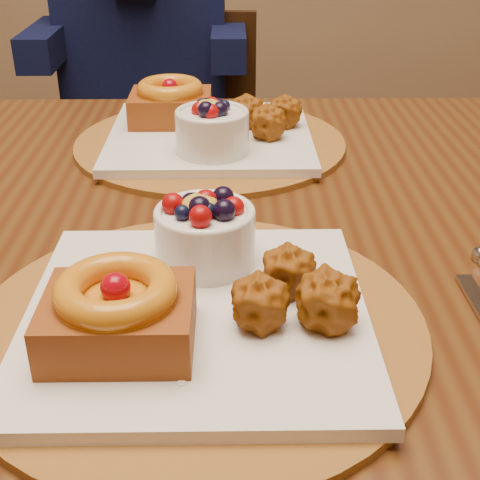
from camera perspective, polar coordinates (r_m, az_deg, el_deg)
name	(u,v)px	position (r m, az deg, el deg)	size (l,w,h in m)	color
dining_table	(207,272)	(0.79, -2.81, -2.73)	(1.60, 0.90, 0.76)	#3C1B0A
place_setting_near	(193,299)	(0.56, -4.00, -5.03)	(0.38, 0.38, 0.09)	brown
place_setting_far	(208,128)	(0.94, -2.79, 9.51)	(0.38, 0.38, 0.09)	brown
chair_far	(176,171)	(1.68, -5.50, 5.92)	(0.41, 0.41, 0.81)	black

